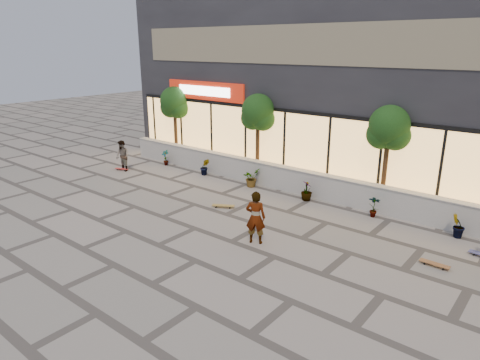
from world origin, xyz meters
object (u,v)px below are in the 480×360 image
Objects in this scene: tree_west at (174,104)px; skateboard_right_near at (435,264)px; tree_midwest at (258,114)px; skateboard_left at (122,169)px; skateboard_center at (223,206)px; skater_left at (122,156)px; skater_center at (256,217)px; tree_mideast at (389,130)px.

skateboard_right_near is at bearing -14.29° from tree_west.
tree_midwest is 7.43m from skateboard_left.
skateboard_center is 7.66m from skateboard_right_near.
skateboard_center is 1.05× the size of skateboard_right_near.
skateboard_left is (-0.19, 0.02, -0.70)m from skater_left.
skater_left is at bearing -150.41° from tree_midwest.
skateboard_center reaches higher than skateboard_right_near.
skater_center is 1.12× the size of skater_left.
skateboard_left is at bearing 144.30° from skateboard_center.
tree_mideast is 6.31m from skater_center.
skateboard_right_near reaches higher than skateboard_left.
skateboard_center is 7.37m from skateboard_left.
tree_west reaches higher than skater_left.
skateboard_center reaches higher than skateboard_left.
tree_mideast reaches higher than skateboard_center.
skateboard_left is at bearing -151.32° from tree_midwest.
skater_center is (-1.88, -5.64, -2.13)m from tree_mideast.
tree_midwest is 7.30m from skater_center.
skateboard_center is at bearing -139.45° from tree_mideast.
tree_midwest is 7.05m from skater_left.
skater_left reaches higher than skateboard_right_near.
skateboard_left is (-10.12, 2.36, -0.79)m from skater_center.
tree_west is 11.35m from skater_center.
skater_left is at bearing -164.39° from tree_mideast.
skateboard_center is (-2.78, 1.65, -0.77)m from skater_center.
skater_left is 0.72m from skateboard_left.
tree_west is 5.50m from tree_midwest.
tree_midwest is at bearing 31.67° from skater_left.
skateboard_right_near is at bearing 0.57° from skater_left.
skater_center is at bearing -157.22° from skateboard_right_near.
skater_center is 2.35× the size of skateboard_left.
skater_left is (-11.81, -3.30, -2.22)m from tree_mideast.
tree_midwest is 4.54× the size of skateboard_center.
skater_left is (-5.81, -3.30, -2.22)m from tree_midwest.
tree_midwest reaches higher than skater_left.
tree_west is at bearing 166.72° from skateboard_right_near.
tree_mideast is at bearing -134.44° from skater_center.
skateboard_right_near is at bearing 175.74° from skater_center.
tree_west is at bearing 86.64° from skater_left.
skater_left reaches higher than skateboard_left.
tree_west reaches higher than skateboard_center.
skateboard_center is at bearing -3.39° from skater_left.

